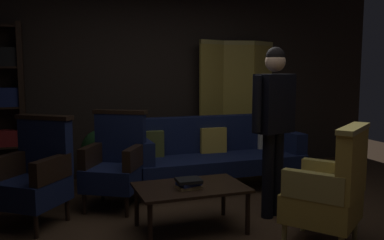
{
  "coord_description": "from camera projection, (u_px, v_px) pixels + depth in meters",
  "views": [
    {
      "loc": [
        -1.46,
        -3.33,
        1.49
      ],
      "look_at": [
        0.0,
        0.8,
        0.95
      ],
      "focal_mm": 38.94,
      "sensor_mm": 36.0,
      "label": 1
    }
  ],
  "objects": [
    {
      "name": "armchair_wing_right",
      "position": [
        115.0,
        162.0,
        4.48
      ],
      "size": [
        0.79,
        0.79,
        1.04
      ],
      "color": "black",
      "rests_on": "ground_plane"
    },
    {
      "name": "armchair_gilt_accent",
      "position": [
        330.0,
        190.0,
        3.45
      ],
      "size": [
        0.81,
        0.81,
        1.04
      ],
      "color": "tan",
      "rests_on": "ground_plane"
    },
    {
      "name": "potted_plant",
      "position": [
        100.0,
        156.0,
        5.14
      ],
      "size": [
        0.45,
        0.45,
        0.74
      ],
      "color": "brown",
      "rests_on": "ground_plane"
    },
    {
      "name": "book_tan_leather",
      "position": [
        189.0,
        187.0,
        3.75
      ],
      "size": [
        0.22,
        0.18,
        0.03
      ],
      "primitive_type": "cube",
      "rotation": [
        0.0,
        0.0,
        0.08
      ],
      "color": "#9E7A47",
      "rests_on": "coffee_table"
    },
    {
      "name": "book_navy_cloth",
      "position": [
        189.0,
        184.0,
        3.75
      ],
      "size": [
        0.22,
        0.2,
        0.03
      ],
      "primitive_type": "cube",
      "rotation": [
        0.0,
        0.0,
        0.25
      ],
      "color": "navy",
      "rests_on": "book_tan_leather"
    },
    {
      "name": "armchair_wing_left",
      "position": [
        35.0,
        174.0,
        3.98
      ],
      "size": [
        0.81,
        0.81,
        1.04
      ],
      "color": "black",
      "rests_on": "ground_plane"
    },
    {
      "name": "velvet_couch",
      "position": [
        216.0,
        151.0,
        5.27
      ],
      "size": [
        2.12,
        0.78,
        0.88
      ],
      "color": "black",
      "rests_on": "ground_plane"
    },
    {
      "name": "coffee_table",
      "position": [
        191.0,
        191.0,
        3.82
      ],
      "size": [
        1.0,
        0.64,
        0.42
      ],
      "color": "black",
      "rests_on": "ground_plane"
    },
    {
      "name": "standing_figure",
      "position": [
        274.0,
        116.0,
        4.12
      ],
      "size": [
        0.56,
        0.33,
        1.7
      ],
      "color": "black",
      "rests_on": "ground_plane"
    },
    {
      "name": "folding_screen",
      "position": [
        238.0,
        103.0,
        6.2
      ],
      "size": [
        1.3,
        0.29,
        1.9
      ],
      "color": "#B29338",
      "rests_on": "ground_plane"
    },
    {
      "name": "ground_plane",
      "position": [
        221.0,
        234.0,
        3.78
      ],
      "size": [
        10.0,
        10.0,
        0.0
      ],
      "primitive_type": "plane",
      "color": "#3D2819"
    },
    {
      "name": "book_black_cloth",
      "position": [
        189.0,
        180.0,
        3.74
      ],
      "size": [
        0.23,
        0.21,
        0.03
      ],
      "primitive_type": "cube",
      "rotation": [
        0.0,
        0.0,
        -0.06
      ],
      "color": "black",
      "rests_on": "book_navy_cloth"
    },
    {
      "name": "back_wall",
      "position": [
        153.0,
        75.0,
        5.91
      ],
      "size": [
        7.2,
        0.1,
        2.8
      ],
      "primitive_type": "cube",
      "color": "black",
      "rests_on": "ground_plane"
    }
  ]
}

